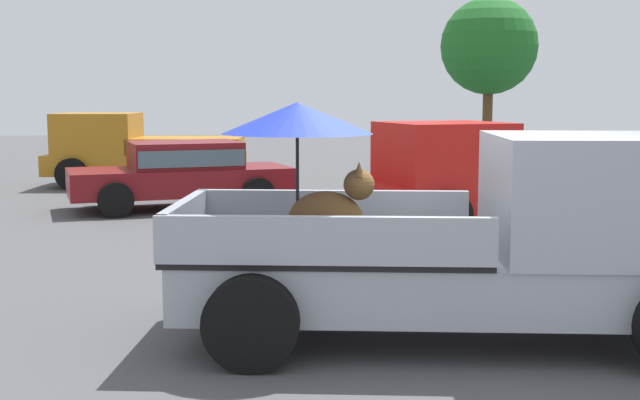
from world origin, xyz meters
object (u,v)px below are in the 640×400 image
Objects in this scene: pickup_truck_main at (498,236)px; pickup_truck_red at (495,176)px; parked_sedan_far at (182,171)px; pickup_truck_far at (138,151)px.

pickup_truck_main reaches higher than pickup_truck_red.
pickup_truck_far is at bearing -86.25° from parked_sedan_far.
pickup_truck_main is 6.81m from pickup_truck_red.
pickup_truck_main is 1.15× the size of parked_sedan_far.
pickup_truck_far is at bearing 117.86° from pickup_truck_main.
pickup_truck_main is 14.45m from pickup_truck_far.
pickup_truck_main is 9.97m from parked_sedan_far.
pickup_truck_far is (-4.55, 13.71, -0.10)m from pickup_truck_main.
pickup_truck_far is (-6.70, 7.25, 0.00)m from pickup_truck_red.
pickup_truck_main reaches higher than parked_sedan_far.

